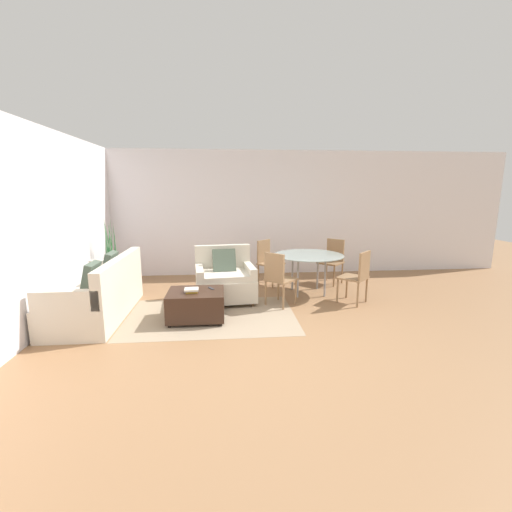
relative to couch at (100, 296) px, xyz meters
name	(u,v)px	position (x,y,z in m)	size (l,w,h in m)	color
ground_plane	(267,339)	(2.42, -1.06, -0.31)	(20.00, 20.00, 0.00)	#936B47
wall_back	(248,213)	(2.42, 2.51, 1.07)	(12.00, 0.06, 2.75)	white
wall_left	(66,223)	(-0.57, 0.44, 1.07)	(0.06, 12.00, 2.75)	white
area_rug	(212,316)	(1.68, -0.18, -0.30)	(2.53, 1.71, 0.01)	gray
couch	(100,296)	(0.00, 0.00, 0.00)	(0.89, 2.01, 0.90)	beige
armchair	(225,280)	(1.89, 0.58, 0.05)	(1.07, 0.97, 0.92)	beige
ottoman	(196,304)	(1.47, -0.29, -0.07)	(0.82, 0.67, 0.43)	#382319
book_stack	(192,290)	(1.41, -0.34, 0.16)	(0.21, 0.18, 0.06)	gold
tv_remote_primary	(211,288)	(1.68, -0.17, 0.13)	(0.10, 0.15, 0.01)	#333338
potted_plant	(113,274)	(-0.22, 1.34, 0.02)	(0.36, 0.36, 1.39)	maroon
dining_table	(309,258)	(3.43, 0.87, 0.36)	(1.27, 1.27, 0.73)	#8C9E99
dining_chair_near_left	(278,276)	(2.75, 0.19, 0.21)	(0.59, 0.59, 0.90)	#93704C
dining_chair_near_right	(358,274)	(4.10, 0.19, 0.21)	(0.59, 0.59, 0.90)	#93704C
dining_chair_far_left	(268,259)	(2.75, 1.54, 0.21)	(0.59, 0.59, 0.90)	#93704C
dining_chair_far_right	(333,258)	(4.10, 1.54, 0.21)	(0.59, 0.59, 0.90)	#93704C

